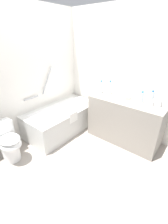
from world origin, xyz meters
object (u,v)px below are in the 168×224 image
(water_bottle_2, at_px, (110,88))
(bathtub, at_px, (62,118))
(sink_faucet, at_px, (127,93))
(water_bottle_3, at_px, (101,87))
(drinking_glass_0, at_px, (160,103))
(drinking_glass_1, at_px, (139,97))
(water_bottle_1, at_px, (152,98))
(drinking_glass_2, at_px, (152,103))
(toilet, at_px, (8,142))
(water_bottle_0, at_px, (142,97))
(sink_basin, at_px, (123,96))

(water_bottle_2, bearing_deg, bathtub, 125.73)
(sink_faucet, distance_m, water_bottle_3, 0.50)
(water_bottle_3, bearing_deg, drinking_glass_0, -87.06)
(sink_faucet, relative_size, drinking_glass_1, 1.46)
(water_bottle_1, bearing_deg, sink_faucet, 75.46)
(sink_faucet, height_order, water_bottle_2, water_bottle_2)
(sink_faucet, height_order, drinking_glass_2, drinking_glass_2)
(toilet, xyz_separation_m, drinking_glass_0, (1.74, -1.72, 0.57))
(toilet, bearing_deg, water_bottle_2, 64.64)
(water_bottle_2, relative_size, drinking_glass_1, 2.48)
(water_bottle_2, distance_m, drinking_glass_2, 0.82)
(water_bottle_0, distance_m, drinking_glass_1, 0.10)
(bathtub, bearing_deg, drinking_glass_1, -66.15)
(drinking_glass_2, bearing_deg, drinking_glass_1, 70.19)
(sink_basin, relative_size, water_bottle_1, 1.31)
(toilet, xyz_separation_m, water_bottle_0, (1.71, -1.43, 0.61))
(toilet, height_order, drinking_glass_1, drinking_glass_1)
(water_bottle_3, relative_size, drinking_glass_1, 2.39)
(water_bottle_0, bearing_deg, drinking_glass_2, -100.17)
(sink_faucet, relative_size, water_bottle_1, 0.66)
(toilet, height_order, water_bottle_2, water_bottle_2)
(water_bottle_0, relative_size, drinking_glass_2, 2.24)
(sink_faucet, xyz_separation_m, water_bottle_0, (-0.17, -0.33, 0.05))
(bathtub, xyz_separation_m, sink_basin, (0.52, -1.08, 0.61))
(sink_faucet, relative_size, water_bottle_0, 0.78)
(sink_basin, height_order, sink_faucet, sink_faucet)
(drinking_glass_1, bearing_deg, bathtub, 113.85)
(water_bottle_3, distance_m, drinking_glass_0, 1.08)
(sink_basin, height_order, drinking_glass_0, drinking_glass_0)
(sink_faucet, bearing_deg, water_bottle_1, -104.54)
(water_bottle_2, xyz_separation_m, water_bottle_3, (-0.06, 0.16, -0.00))
(water_bottle_3, xyz_separation_m, drinking_glass_1, (0.09, -0.72, -0.06))
(sink_basin, xyz_separation_m, water_bottle_3, (-0.02, 0.46, 0.08))
(water_bottle_2, relative_size, drinking_glass_2, 2.97)
(bathtub, height_order, water_bottle_1, bathtub)
(drinking_glass_1, distance_m, drinking_glass_2, 0.27)
(drinking_glass_0, relative_size, drinking_glass_2, 1.16)
(sink_basin, height_order, water_bottle_0, water_bottle_0)
(water_bottle_3, relative_size, drinking_glass_0, 2.46)
(water_bottle_2, bearing_deg, drinking_glass_2, -94.43)
(bathtub, xyz_separation_m, sink_faucet, (0.70, -1.08, 0.61))
(toilet, distance_m, drinking_glass_0, 2.51)
(drinking_glass_1, bearing_deg, drinking_glass_2, -109.81)
(drinking_glass_2, bearing_deg, bathtub, 107.36)
(toilet, relative_size, water_bottle_0, 3.31)
(sink_faucet, bearing_deg, water_bottle_0, -116.67)
(water_bottle_2, bearing_deg, toilet, 155.21)
(water_bottle_0, xyz_separation_m, drinking_glass_1, (0.06, 0.07, -0.04))
(water_bottle_0, relative_size, water_bottle_3, 0.79)
(water_bottle_2, height_order, drinking_glass_0, water_bottle_2)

